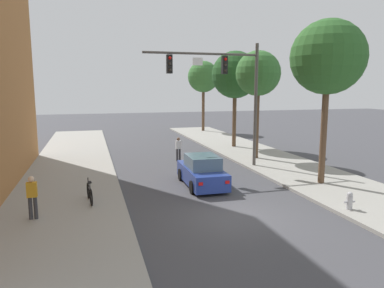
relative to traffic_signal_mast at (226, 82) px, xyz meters
The scene contains 13 objects.
ground_plane 9.88m from the traffic_signal_mast, 108.17° to the right, with size 120.00×120.00×0.00m, color #424247.
sidewalk_left 13.14m from the traffic_signal_mast, 139.07° to the right, with size 5.00×60.00×0.15m, color #99968E.
sidewalk_right 10.27m from the traffic_signal_mast, 63.59° to the right, with size 5.00×60.00×0.15m, color #99968E.
traffic_signal_mast is the anchor object (origin of this frame).
car_lead_blue 6.17m from the traffic_signal_mast, 127.60° to the right, with size 1.93×4.29×1.60m.
pedestrian_sidewalk_left_walker 12.68m from the traffic_signal_mast, 147.54° to the right, with size 0.36×0.22×1.64m.
pedestrian_crossing_road 5.91m from the traffic_signal_mast, 123.17° to the left, with size 0.36×0.22×1.64m.
bicycle_leaning 10.58m from the traffic_signal_mast, 148.59° to the right, with size 0.26×1.77×0.98m.
fire_hydrant 10.18m from the traffic_signal_mast, 76.91° to the right, with size 0.48×0.24×0.72m.
street_tree_nearest 6.06m from the traffic_signal_mast, 54.65° to the right, with size 3.66×3.66×8.16m.
street_tree_second 3.89m from the traffic_signal_mast, 34.29° to the left, with size 3.05×3.05×7.34m.
street_tree_third 8.08m from the traffic_signal_mast, 63.31° to the left, with size 3.82×3.82×7.81m.
street_tree_farthest 19.09m from the traffic_signal_mast, 76.26° to the left, with size 3.48×3.48×7.82m.
Camera 1 is at (-5.31, -12.46, 4.99)m, focal length 33.59 mm.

